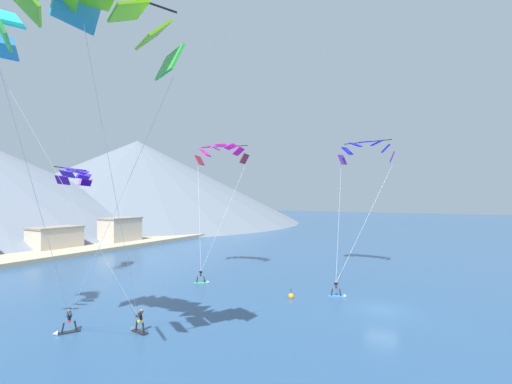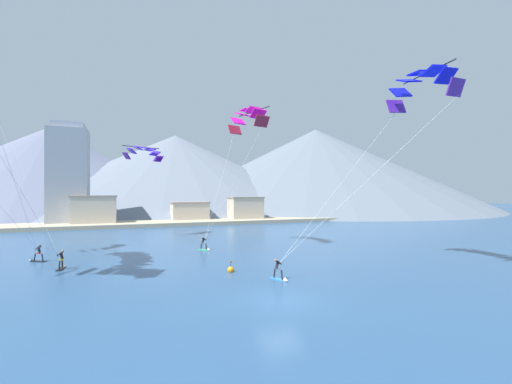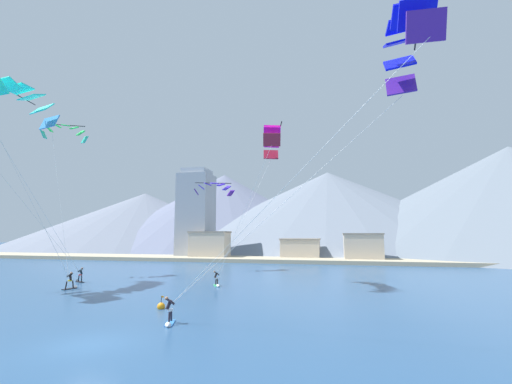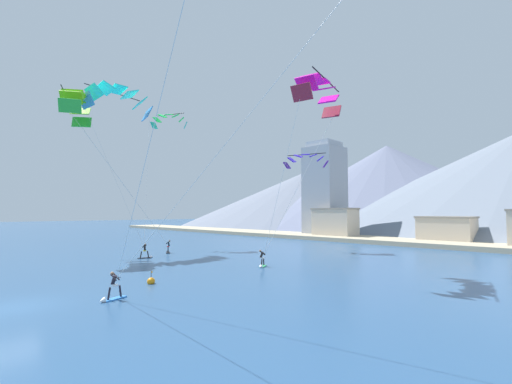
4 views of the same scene
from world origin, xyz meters
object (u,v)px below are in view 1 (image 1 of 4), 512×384
parafoil_kite_far_left (25,0)px  kitesurfer_mid_center (338,292)px  parafoil_kite_mid_center (366,150)px  parafoil_kite_near_trail (95,20)px  parafoil_kite_distant_low_drift (76,175)px  parafoil_kite_near_lead (222,152)px  kitesurfer_near_lead (203,279)px  race_marker_buoy (291,296)px  kitesurfer_far_left (138,325)px  kitesurfer_near_trail (66,327)px

parafoil_kite_far_left → kitesurfer_mid_center: bearing=-22.7°
parafoil_kite_mid_center → parafoil_kite_near_trail: bearing=172.9°
kitesurfer_mid_center → parafoil_kite_distant_low_drift: (-7.98, 29.37, 11.90)m
parafoil_kite_near_lead → parafoil_kite_near_trail: size_ratio=0.86×
kitesurfer_near_lead → parafoil_kite_mid_center: bearing=-42.4°
parafoil_kite_near_trail → parafoil_kite_mid_center: 37.21m
kitesurfer_near_lead → race_marker_buoy: bearing=-91.9°
kitesurfer_near_lead → parafoil_kite_near_trail: size_ratio=0.10×
race_marker_buoy → kitesurfer_near_lead: bearing=88.1°
parafoil_kite_near_lead → parafoil_kite_far_left: (-26.76, -6.32, 4.42)m
kitesurfer_mid_center → parafoil_kite_mid_center: parafoil_kite_mid_center is taller
parafoil_kite_near_lead → parafoil_kite_near_trail: (-26.34, -11.44, 2.27)m
kitesurfer_far_left → race_marker_buoy: bearing=-25.8°
parafoil_kite_near_trail → parafoil_kite_distant_low_drift: bearing=58.6°
parafoil_kite_near_trail → kitesurfer_far_left: bearing=36.2°
kitesurfer_near_lead → kitesurfer_far_left: size_ratio=0.96×
parafoil_kite_near_trail → parafoil_kite_mid_center: (36.88, -4.57, -1.78)m
kitesurfer_near_lead → parafoil_kite_near_lead: (5.55, 1.34, 15.06)m
kitesurfer_near_lead → kitesurfer_far_left: (-13.34, -4.65, 0.05)m
parafoil_kite_near_trail → race_marker_buoy: (20.44, -0.83, -17.61)m
parafoil_kite_far_left → parafoil_kite_near_lead: bearing=13.3°
parafoil_kite_near_lead → parafoil_kite_far_left: bearing=-166.7°
kitesurfer_far_left → parafoil_kite_near_lead: 24.86m
kitesurfer_far_left → parafoil_kite_far_left: bearing=-177.6°
parafoil_kite_near_trail → parafoil_kite_mid_center: bearing=-7.1°
kitesurfer_near_trail → parafoil_kite_distant_low_drift: (10.29, 14.94, 11.89)m
kitesurfer_near_trail → kitesurfer_far_left: 5.07m
kitesurfer_near_trail → kitesurfer_mid_center: kitesurfer_near_trail is taller
kitesurfer_mid_center → parafoil_kite_far_left: (-23.44, 9.81, 19.46)m
parafoil_kite_mid_center → kitesurfer_far_left: bearing=161.2°
parafoil_kite_distant_low_drift → kitesurfer_mid_center: bearing=-74.8°
race_marker_buoy → kitesurfer_far_left: bearing=154.2°
parafoil_kite_mid_center → parafoil_kite_distant_low_drift: 36.68m
kitesurfer_near_lead → race_marker_buoy: kitesurfer_near_lead is taller
kitesurfer_near_lead → parafoil_kite_far_left: size_ratio=0.08×
kitesurfer_far_left → parafoil_kite_near_lead: size_ratio=0.12×
parafoil_kite_mid_center → race_marker_buoy: parafoil_kite_mid_center is taller
kitesurfer_near_lead → kitesurfer_far_left: kitesurfer_far_left is taller
parafoil_kite_mid_center → race_marker_buoy: bearing=167.2°
parafoil_kite_mid_center → kitesurfer_mid_center: bearing=-179.5°
race_marker_buoy → parafoil_kite_near_trail: bearing=177.7°
parafoil_kite_mid_center → parafoil_kite_far_left: bearing=165.4°
parafoil_kite_distant_low_drift → race_marker_buoy: parafoil_kite_distant_low_drift is taller
kitesurfer_mid_center → parafoil_kite_near_trail: bearing=168.5°
parafoil_kite_near_trail → race_marker_buoy: size_ratio=17.37×
kitesurfer_near_lead → parafoil_kite_near_trail: (-20.79, -10.10, 17.33)m
parafoil_kite_far_left → race_marker_buoy: 29.34m
kitesurfer_mid_center → parafoil_kite_near_trail: 29.19m
parafoil_kite_mid_center → parafoil_kite_near_lead: bearing=123.4°
kitesurfer_near_trail → parafoil_kite_near_trail: 20.42m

